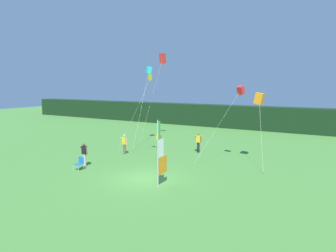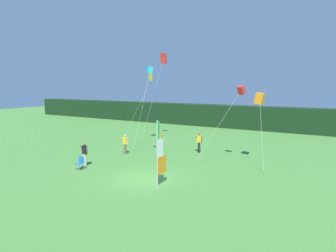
{
  "view_description": "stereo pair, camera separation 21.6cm",
  "coord_description": "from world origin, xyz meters",
  "px_view_note": "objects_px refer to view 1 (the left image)",
  "views": [
    {
      "loc": [
        10.17,
        -14.7,
        5.84
      ],
      "look_at": [
        0.53,
        2.16,
        3.1
      ],
      "focal_mm": 31.44,
      "sensor_mm": 36.0,
      "label": 1
    },
    {
      "loc": [
        10.36,
        -14.6,
        5.84
      ],
      "look_at": [
        0.53,
        2.16,
        3.1
      ],
      "focal_mm": 31.44,
      "sensor_mm": 36.0,
      "label": 2
    }
  ],
  "objects_px": {
    "kite_yellow_delta_0": "(151,77)",
    "kite_red_diamond_3": "(162,62)",
    "person_far_left": "(124,144)",
    "folding_chair": "(80,163)",
    "person_far_right": "(159,140)",
    "kite_orange_box_1": "(259,99)",
    "kite_red_box_4": "(240,91)",
    "banner_flag": "(161,155)",
    "person_mid_field": "(198,142)",
    "person_near_banner": "(84,154)",
    "kite_cyan_box_2": "(149,71)"
  },
  "relations": [
    {
      "from": "kite_red_diamond_3",
      "to": "kite_red_box_4",
      "type": "xyz_separation_m",
      "value": [
        9.92,
        -5.3,
        -2.77
      ]
    },
    {
      "from": "kite_cyan_box_2",
      "to": "folding_chair",
      "type": "bearing_deg",
      "value": -85.77
    },
    {
      "from": "banner_flag",
      "to": "person_far_left",
      "type": "distance_m",
      "value": 8.65
    },
    {
      "from": "kite_yellow_delta_0",
      "to": "person_far_right",
      "type": "bearing_deg",
      "value": 111.72
    },
    {
      "from": "person_far_left",
      "to": "kite_red_diamond_3",
      "type": "xyz_separation_m",
      "value": [
        -0.79,
        7.46,
        7.28
      ]
    },
    {
      "from": "person_mid_field",
      "to": "kite_red_box_4",
      "type": "relative_size",
      "value": 0.3
    },
    {
      "from": "folding_chair",
      "to": "kite_red_diamond_3",
      "type": "bearing_deg",
      "value": 94.51
    },
    {
      "from": "person_mid_field",
      "to": "kite_red_diamond_3",
      "type": "distance_m",
      "value": 10.13
    },
    {
      "from": "kite_yellow_delta_0",
      "to": "kite_red_diamond_3",
      "type": "xyz_separation_m",
      "value": [
        -3.55,
        7.51,
        1.78
      ]
    },
    {
      "from": "person_far_right",
      "to": "folding_chair",
      "type": "distance_m",
      "value": 8.3
    },
    {
      "from": "banner_flag",
      "to": "kite_yellow_delta_0",
      "type": "bearing_deg",
      "value": 127.44
    },
    {
      "from": "kite_red_box_4",
      "to": "person_far_left",
      "type": "bearing_deg",
      "value": -166.73
    },
    {
      "from": "banner_flag",
      "to": "person_far_right",
      "type": "height_order",
      "value": "banner_flag"
    },
    {
      "from": "banner_flag",
      "to": "person_near_banner",
      "type": "height_order",
      "value": "banner_flag"
    },
    {
      "from": "person_far_left",
      "to": "kite_red_box_4",
      "type": "distance_m",
      "value": 10.41
    },
    {
      "from": "person_mid_field",
      "to": "kite_red_box_4",
      "type": "height_order",
      "value": "kite_red_box_4"
    },
    {
      "from": "person_mid_field",
      "to": "person_far_right",
      "type": "distance_m",
      "value": 3.68
    },
    {
      "from": "person_near_banner",
      "to": "person_far_right",
      "type": "distance_m",
      "value": 7.62
    },
    {
      "from": "kite_yellow_delta_0",
      "to": "kite_red_diamond_3",
      "type": "height_order",
      "value": "kite_red_diamond_3"
    },
    {
      "from": "person_far_left",
      "to": "folding_chair",
      "type": "xyz_separation_m",
      "value": [
        0.21,
        -5.22,
        -0.38
      ]
    },
    {
      "from": "person_far_left",
      "to": "person_far_right",
      "type": "xyz_separation_m",
      "value": [
        1.56,
        2.97,
        -0.01
      ]
    },
    {
      "from": "kite_orange_box_1",
      "to": "kite_cyan_box_2",
      "type": "bearing_deg",
      "value": 169.73
    },
    {
      "from": "folding_chair",
      "to": "kite_orange_box_1",
      "type": "bearing_deg",
      "value": 37.68
    },
    {
      "from": "person_far_right",
      "to": "kite_cyan_box_2",
      "type": "xyz_separation_m",
      "value": [
        -2.08,
        1.66,
        6.29
      ]
    },
    {
      "from": "person_mid_field",
      "to": "kite_cyan_box_2",
      "type": "relative_size",
      "value": 0.23
    },
    {
      "from": "kite_orange_box_1",
      "to": "person_near_banner",
      "type": "bearing_deg",
      "value": -145.84
    },
    {
      "from": "kite_cyan_box_2",
      "to": "kite_orange_box_1",
      "type": "bearing_deg",
      "value": -10.27
    },
    {
      "from": "person_far_left",
      "to": "person_far_right",
      "type": "relative_size",
      "value": 1.01
    },
    {
      "from": "person_mid_field",
      "to": "person_far_left",
      "type": "xyz_separation_m",
      "value": [
        -5.17,
        -3.67,
        -0.02
      ]
    },
    {
      "from": "person_near_banner",
      "to": "kite_yellow_delta_0",
      "type": "relative_size",
      "value": 0.26
    },
    {
      "from": "person_far_right",
      "to": "kite_yellow_delta_0",
      "type": "bearing_deg",
      "value": -68.28
    },
    {
      "from": "person_mid_field",
      "to": "kite_red_diamond_3",
      "type": "relative_size",
      "value": 0.19
    },
    {
      "from": "banner_flag",
      "to": "person_mid_field",
      "type": "bearing_deg",
      "value": 100.14
    },
    {
      "from": "person_far_left",
      "to": "kite_red_box_4",
      "type": "bearing_deg",
      "value": 13.27
    },
    {
      "from": "banner_flag",
      "to": "kite_orange_box_1",
      "type": "xyz_separation_m",
      "value": [
        3.61,
        7.94,
        2.96
      ]
    },
    {
      "from": "folding_chair",
      "to": "kite_cyan_box_2",
      "type": "relative_size",
      "value": 0.12
    },
    {
      "from": "person_mid_field",
      "to": "folding_chair",
      "type": "distance_m",
      "value": 10.18
    },
    {
      "from": "folding_chair",
      "to": "kite_orange_box_1",
      "type": "xyz_separation_m",
      "value": [
        10.18,
        7.86,
        4.32
      ]
    },
    {
      "from": "kite_yellow_delta_0",
      "to": "kite_cyan_box_2",
      "type": "xyz_separation_m",
      "value": [
        -3.28,
        4.67,
        0.78
      ]
    },
    {
      "from": "folding_chair",
      "to": "kite_orange_box_1",
      "type": "relative_size",
      "value": 0.17
    },
    {
      "from": "person_far_right",
      "to": "person_near_banner",
      "type": "bearing_deg",
      "value": -102.54
    },
    {
      "from": "person_far_right",
      "to": "folding_chair",
      "type": "height_order",
      "value": "person_far_right"
    },
    {
      "from": "kite_orange_box_1",
      "to": "kite_yellow_delta_0",
      "type": "bearing_deg",
      "value": -160.53
    },
    {
      "from": "banner_flag",
      "to": "kite_orange_box_1",
      "type": "relative_size",
      "value": 0.74
    },
    {
      "from": "banner_flag",
      "to": "kite_red_diamond_3",
      "type": "distance_m",
      "value": 16.11
    },
    {
      "from": "person_near_banner",
      "to": "kite_orange_box_1",
      "type": "height_order",
      "value": "kite_orange_box_1"
    },
    {
      "from": "kite_yellow_delta_0",
      "to": "kite_cyan_box_2",
      "type": "bearing_deg",
      "value": 125.09
    },
    {
      "from": "person_mid_field",
      "to": "kite_red_box_4",
      "type": "bearing_deg",
      "value": -20.95
    },
    {
      "from": "banner_flag",
      "to": "person_near_banner",
      "type": "relative_size",
      "value": 2.23
    },
    {
      "from": "kite_orange_box_1",
      "to": "person_far_left",
      "type": "bearing_deg",
      "value": -165.71
    }
  ]
}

